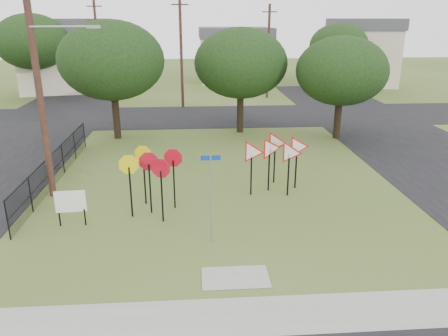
# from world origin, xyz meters

# --- Properties ---
(ground) EXTENTS (140.00, 140.00, 0.00)m
(ground) POSITION_xyz_m (0.00, 0.00, 0.00)
(ground) COLOR #425821
(sidewalk) EXTENTS (30.00, 1.60, 0.02)m
(sidewalk) POSITION_xyz_m (0.00, -4.20, 0.01)
(sidewalk) COLOR gray
(sidewalk) RESTS_ON ground
(street_right) EXTENTS (8.00, 50.00, 0.02)m
(street_right) POSITION_xyz_m (12.00, 10.00, 0.01)
(street_right) COLOR black
(street_right) RESTS_ON ground
(street_far) EXTENTS (60.00, 8.00, 0.02)m
(street_far) POSITION_xyz_m (0.00, 20.00, 0.01)
(street_far) COLOR black
(street_far) RESTS_ON ground
(curb_pad) EXTENTS (2.00, 1.20, 0.02)m
(curb_pad) POSITION_xyz_m (0.00, -2.40, 0.01)
(curb_pad) COLOR gray
(curb_pad) RESTS_ON ground
(street_name_sign) EXTENTS (0.65, 0.06, 3.12)m
(street_name_sign) POSITION_xyz_m (-0.62, -0.10, 1.78)
(street_name_sign) COLOR gray
(street_name_sign) RESTS_ON ground
(stop_sign_cluster) EXTENTS (2.40, 2.04, 2.52)m
(stop_sign_cluster) POSITION_xyz_m (-2.80, 2.46, 1.87)
(stop_sign_cluster) COLOR black
(stop_sign_cluster) RESTS_ON ground
(yield_sign_cluster) EXTENTS (3.18, 2.02, 2.49)m
(yield_sign_cluster) POSITION_xyz_m (2.45, 4.44, 1.83)
(yield_sign_cluster) COLOR black
(yield_sign_cluster) RESTS_ON ground
(info_board) EXTENTS (1.11, 0.12, 1.39)m
(info_board) POSITION_xyz_m (-5.71, 1.48, 0.92)
(info_board) COLOR black
(info_board) RESTS_ON ground
(utility_pole_main) EXTENTS (3.55, 0.33, 10.00)m
(utility_pole_main) POSITION_xyz_m (-7.24, 4.50, 5.21)
(utility_pole_main) COLOR #462A20
(utility_pole_main) RESTS_ON ground
(far_pole_a) EXTENTS (1.40, 0.24, 9.00)m
(far_pole_a) POSITION_xyz_m (-2.00, 24.00, 4.60)
(far_pole_a) COLOR #462A20
(far_pole_a) RESTS_ON ground
(far_pole_b) EXTENTS (1.40, 0.24, 8.50)m
(far_pole_b) POSITION_xyz_m (6.00, 28.00, 4.35)
(far_pole_b) COLOR #462A20
(far_pole_b) RESTS_ON ground
(far_pole_c) EXTENTS (1.40, 0.24, 9.00)m
(far_pole_c) POSITION_xyz_m (-10.00, 30.00, 4.60)
(far_pole_c) COLOR #462A20
(far_pole_c) RESTS_ON ground
(fence_run) EXTENTS (0.05, 11.55, 1.50)m
(fence_run) POSITION_xyz_m (-7.60, 6.25, 0.78)
(fence_run) COLOR black
(fence_run) RESTS_ON ground
(house_left) EXTENTS (10.58, 8.88, 7.20)m
(house_left) POSITION_xyz_m (-14.00, 34.00, 3.65)
(house_left) COLOR beige
(house_left) RESTS_ON ground
(house_mid) EXTENTS (8.40, 8.40, 6.20)m
(house_mid) POSITION_xyz_m (4.00, 40.00, 3.15)
(house_mid) COLOR beige
(house_mid) RESTS_ON ground
(house_right) EXTENTS (8.30, 8.30, 7.20)m
(house_right) POSITION_xyz_m (18.00, 36.00, 3.65)
(house_right) COLOR beige
(house_right) RESTS_ON ground
(tree_near_left) EXTENTS (6.40, 6.40, 7.27)m
(tree_near_left) POSITION_xyz_m (-6.00, 14.00, 4.86)
(tree_near_left) COLOR black
(tree_near_left) RESTS_ON ground
(tree_near_mid) EXTENTS (6.00, 6.00, 6.80)m
(tree_near_mid) POSITION_xyz_m (2.00, 15.00, 4.54)
(tree_near_mid) COLOR black
(tree_near_mid) RESTS_ON ground
(tree_near_right) EXTENTS (5.60, 5.60, 6.33)m
(tree_near_right) POSITION_xyz_m (8.00, 13.00, 4.22)
(tree_near_right) COLOR black
(tree_near_right) RESTS_ON ground
(tree_far_left) EXTENTS (6.80, 6.80, 7.73)m
(tree_far_left) POSITION_xyz_m (-16.00, 30.00, 5.17)
(tree_far_left) COLOR black
(tree_far_left) RESTS_ON ground
(tree_far_right) EXTENTS (6.00, 6.00, 6.80)m
(tree_far_right) POSITION_xyz_m (14.00, 32.00, 4.54)
(tree_far_right) COLOR black
(tree_far_right) RESTS_ON ground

